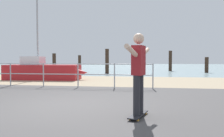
# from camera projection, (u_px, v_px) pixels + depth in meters

# --- Properties ---
(ground_plane) EXTENTS (24.00, 10.00, 0.04)m
(ground_plane) POSITION_uv_depth(u_px,v_px,m) (45.00, 116.00, 4.67)
(ground_plane) COLOR #474444
(ground_plane) RESTS_ON ground
(beach_strip) EXTENTS (24.00, 6.00, 0.04)m
(beach_strip) POSITION_uv_depth(u_px,v_px,m) (108.00, 81.00, 12.57)
(beach_strip) COLOR tan
(beach_strip) RESTS_ON ground
(sea_surface) EXTENTS (72.00, 50.00, 0.04)m
(sea_surface) POSITION_uv_depth(u_px,v_px,m) (134.00, 66.00, 40.22)
(sea_surface) COLOR #849EA3
(sea_surface) RESTS_ON ground
(railing_fence) EXTENTS (11.07, 0.05, 1.05)m
(railing_fence) POSITION_uv_depth(u_px,v_px,m) (27.00, 71.00, 9.66)
(railing_fence) COLOR #9EA0A5
(railing_fence) RESTS_ON ground
(sailboat) EXTENTS (4.99, 1.59, 5.48)m
(sailboat) POSITION_uv_depth(u_px,v_px,m) (45.00, 71.00, 13.05)
(sailboat) COLOR #B21E23
(sailboat) RESTS_ON ground
(skateboard) EXTENTS (0.40, 0.82, 0.08)m
(skateboard) POSITION_uv_depth(u_px,v_px,m) (138.00, 115.00, 4.48)
(skateboard) COLOR black
(skateboard) RESTS_ON ground
(skateboarder) EXTENTS (0.47, 1.42, 1.65)m
(skateboarder) POSITION_uv_depth(u_px,v_px,m) (139.00, 69.00, 4.44)
(skateboarder) COLOR #26262B
(skateboarder) RESTS_ON skateboard
(groyne_post_0) EXTENTS (0.36, 0.36, 1.86)m
(groyne_post_0) POSITION_uv_depth(u_px,v_px,m) (54.00, 63.00, 22.22)
(groyne_post_0) COLOR #332319
(groyne_post_0) RESTS_ON ground
(groyne_post_1) EXTENTS (0.28, 0.28, 1.65)m
(groyne_post_1) POSITION_uv_depth(u_px,v_px,m) (80.00, 64.00, 20.93)
(groyne_post_1) COLOR #332319
(groyne_post_1) RESTS_ON ground
(groyne_post_2) EXTENTS (0.32, 0.32, 2.15)m
(groyne_post_2) POSITION_uv_depth(u_px,v_px,m) (107.00, 61.00, 18.96)
(groyne_post_2) COLOR #332319
(groyne_post_2) RESTS_ON ground
(groyne_post_3) EXTENTS (0.36, 0.36, 2.12)m
(groyne_post_3) POSITION_uv_depth(u_px,v_px,m) (142.00, 61.00, 23.79)
(groyne_post_3) COLOR #332319
(groyne_post_3) RESTS_ON ground
(groyne_post_4) EXTENTS (0.35, 0.35, 2.17)m
(groyne_post_4) POSITION_uv_depth(u_px,v_px,m) (170.00, 61.00, 23.16)
(groyne_post_4) COLOR #332319
(groyne_post_4) RESTS_ON ground
(groyne_post_5) EXTENTS (0.33, 0.33, 1.46)m
(groyne_post_5) POSITION_uv_depth(u_px,v_px,m) (207.00, 65.00, 20.02)
(groyne_post_5) COLOR #332319
(groyne_post_5) RESTS_ON ground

